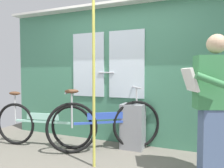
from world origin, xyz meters
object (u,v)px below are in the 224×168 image
bicycle_near_door (105,125)px  handrail_pole (94,76)px  passenger_reading_newspaper (214,103)px  trash_bin_by_wall (133,126)px  bicycle_leaning_behind (42,124)px

bicycle_near_door → handrail_pole: (0.10, -0.54, 0.73)m
bicycle_near_door → handrail_pole: bearing=-113.8°
passenger_reading_newspaper → handrail_pole: bearing=-10.4°
trash_bin_by_wall → passenger_reading_newspaper: bearing=-27.9°
bicycle_near_door → trash_bin_by_wall: (0.35, 0.28, -0.05)m
handrail_pole → trash_bin_by_wall: bearing=72.7°
bicycle_near_door → bicycle_leaning_behind: size_ratio=0.88×
bicycle_near_door → passenger_reading_newspaper: (1.45, -0.30, 0.44)m
bicycle_leaning_behind → passenger_reading_newspaper: passenger_reading_newspaper is taller
passenger_reading_newspaper → handrail_pole: handrail_pole is taller
bicycle_near_door → bicycle_leaning_behind: bicycle_near_door is taller
passenger_reading_newspaper → trash_bin_by_wall: bearing=-48.4°
passenger_reading_newspaper → trash_bin_by_wall: (-1.10, 0.58, -0.49)m
passenger_reading_newspaper → trash_bin_by_wall: passenger_reading_newspaper is taller
bicycle_near_door → passenger_reading_newspaper: passenger_reading_newspaper is taller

